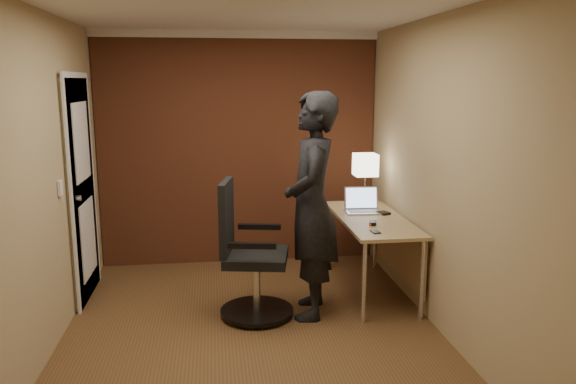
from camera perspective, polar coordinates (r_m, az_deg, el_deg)
The scene contains 9 objects.
room at distance 5.69m, azimuth -7.60°, elevation 4.91°, with size 4.00×4.00×4.00m.
desk at distance 5.37m, azimuth 9.19°, elevation -3.83°, with size 0.60×1.50×0.73m.
desk_lamp at distance 5.70m, azimuth 7.86°, elevation 2.68°, with size 0.22×0.22×0.54m.
laptop at distance 5.52m, azimuth 7.54°, elevation -1.31°, with size 0.35×0.28×0.23m.
mouse at distance 5.03m, azimuth 8.61°, elevation -3.13°, with size 0.06×0.10×0.03m, color black.
phone at distance 4.79m, azimuth 8.87°, elevation -4.00°, with size 0.06×0.12×0.01m, color black.
wallet at distance 5.45m, azimuth 9.70°, elevation -2.12°, with size 0.09×0.11×0.02m, color black.
office_chair at distance 4.77m, azimuth -4.12°, elevation -6.80°, with size 0.63×0.70×1.15m.
person at distance 4.70m, azimuth 2.43°, elevation -1.45°, with size 0.69×0.46×1.90m, color black.
Camera 1 is at (-0.28, -4.11, 1.98)m, focal length 35.00 mm.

